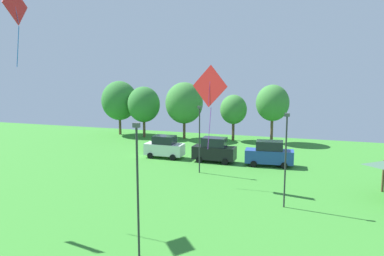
# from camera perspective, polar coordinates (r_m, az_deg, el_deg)

# --- Properties ---
(kite_flying_1) EXTENTS (0.43, 2.61, 5.27)m
(kite_flying_1) POSITION_cam_1_polar(r_m,az_deg,el_deg) (29.55, -23.55, 15.26)
(kite_flying_1) COLOR red
(kite_flying_7) EXTENTS (3.30, 1.22, 7.03)m
(kite_flying_7) POSITION_cam_1_polar(r_m,az_deg,el_deg) (33.68, 2.50, 5.63)
(kite_flying_7) COLOR red
(parked_car_leftmost) EXTENTS (4.23, 2.02, 2.44)m
(parked_car_leftmost) POSITION_cam_1_polar(r_m,az_deg,el_deg) (44.44, -3.89, -2.66)
(parked_car_leftmost) COLOR silver
(parked_car_leftmost) RESTS_ON ground
(parked_car_second_from_left) EXTENTS (4.47, 1.97, 2.60)m
(parked_car_second_from_left) POSITION_cam_1_polar(r_m,az_deg,el_deg) (42.43, 3.13, -3.12)
(parked_car_second_from_left) COLOR black
(parked_car_second_from_left) RESTS_ON ground
(parked_car_third_from_left) EXTENTS (4.91, 2.27, 2.55)m
(parked_car_third_from_left) POSITION_cam_1_polar(r_m,az_deg,el_deg) (41.51, 10.80, -3.57)
(parked_car_third_from_left) COLOR #234299
(parked_car_third_from_left) RESTS_ON ground
(light_post_0) EXTENTS (0.36, 0.20, 6.79)m
(light_post_0) POSITION_cam_1_polar(r_m,az_deg,el_deg) (29.36, 13.01, -3.76)
(light_post_0) COLOR #2D2D33
(light_post_0) RESTS_ON ground
(light_post_1) EXTENTS (0.36, 0.20, 6.32)m
(light_post_1) POSITION_cam_1_polar(r_m,az_deg,el_deg) (37.81, 1.05, -1.06)
(light_post_1) COLOR #2D2D33
(light_post_1) RESTS_ON ground
(light_post_2) EXTENTS (0.36, 0.20, 7.21)m
(light_post_2) POSITION_cam_1_polar(r_m,az_deg,el_deg) (21.46, -7.64, -7.75)
(light_post_2) COLOR #2D2D33
(light_post_2) RESTS_ON ground
(treeline_tree_0) EXTENTS (5.11, 5.11, 7.74)m
(treeline_tree_0) POSITION_cam_1_polar(r_m,az_deg,el_deg) (59.38, -10.16, 3.80)
(treeline_tree_0) COLOR brown
(treeline_tree_0) RESTS_ON ground
(treeline_tree_1) EXTENTS (4.49, 4.49, 7.06)m
(treeline_tree_1) POSITION_cam_1_polar(r_m,az_deg,el_deg) (56.78, -6.79, 3.30)
(treeline_tree_1) COLOR brown
(treeline_tree_1) RESTS_ON ground
(treeline_tree_2) EXTENTS (5.09, 5.09, 7.71)m
(treeline_tree_2) POSITION_cam_1_polar(r_m,az_deg,el_deg) (55.15, -1.11, 3.53)
(treeline_tree_2) COLOR brown
(treeline_tree_2) RESTS_ON ground
(treeline_tree_3) EXTENTS (3.54, 3.54, 6.12)m
(treeline_tree_3) POSITION_cam_1_polar(r_m,az_deg,el_deg) (54.17, 5.85, 2.59)
(treeline_tree_3) COLOR brown
(treeline_tree_3) RESTS_ON ground
(treeline_tree_4) EXTENTS (4.27, 4.27, 7.54)m
(treeline_tree_4) POSITION_cam_1_polar(r_m,az_deg,el_deg) (53.34, 11.24, 3.46)
(treeline_tree_4) COLOR brown
(treeline_tree_4) RESTS_ON ground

